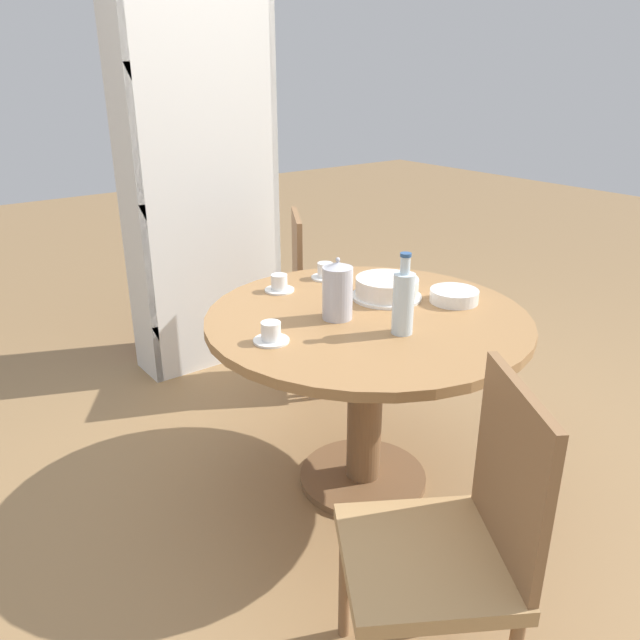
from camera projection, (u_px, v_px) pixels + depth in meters
ground_plane at (363, 479)px, 2.61m from camera, size 14.00×14.00×0.00m
dining_table at (366, 353)px, 2.39m from camera, size 1.21×1.21×0.74m
chair_a at (452, 541)px, 1.57m from camera, size 0.58×0.58×0.92m
chair_b at (323, 295)px, 3.27m from camera, size 0.58×0.58×0.92m
bookshelf at (203, 192)px, 3.36m from camera, size 0.83×0.28×1.95m
coffee_pot at (337, 291)px, 2.25m from camera, size 0.11×0.11×0.23m
water_bottle at (403, 301)px, 2.12m from camera, size 0.07×0.07×0.29m
cake_main at (387, 288)px, 2.48m from camera, size 0.28×0.28×0.08m
cup_a at (279, 284)px, 2.56m from camera, size 0.12×0.12×0.07m
cup_b at (325, 272)px, 2.72m from camera, size 0.12×0.12×0.07m
cup_c at (271, 334)px, 2.09m from camera, size 0.12×0.12×0.07m
plate_stack at (454, 296)px, 2.44m from camera, size 0.19×0.19×0.05m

